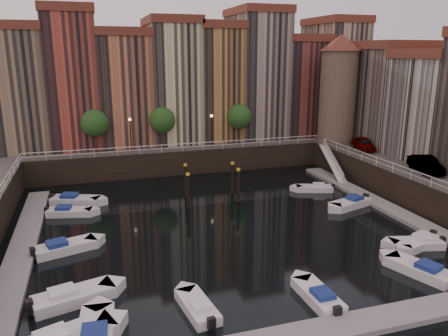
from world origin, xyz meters
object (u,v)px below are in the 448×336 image
object	(u,v)px
boat_left_2	(64,247)
car_b	(425,165)
mooring_pilings	(211,184)
boat_left_1	(72,297)
corner_tower	(338,88)
car_a	(364,145)
gangway	(333,161)

from	to	relation	value
boat_left_2	car_b	world-z (taller)	car_b
mooring_pilings	boat_left_1	world-z (taller)	mooring_pilings
corner_tower	car_a	distance (m)	8.05
boat_left_1	gangway	bearing A→B (deg)	18.79
corner_tower	car_b	bearing A→B (deg)	-86.64
car_a	car_b	bearing A→B (deg)	-75.33
corner_tower	boat_left_2	bearing A→B (deg)	-153.13
gangway	mooring_pilings	xyz separation A→B (m)	(-16.27, -3.83, -0.27)
boat_left_1	boat_left_2	distance (m)	7.55
corner_tower	mooring_pilings	distance (m)	22.58
gangway	car_b	bearing A→B (deg)	-70.70
car_a	car_b	world-z (taller)	car_b
car_a	car_b	distance (m)	10.64
boat_left_2	car_a	distance (m)	36.49
gangway	car_a	size ratio (longest dim) A/B	1.84
mooring_pilings	boat_left_2	world-z (taller)	mooring_pilings
mooring_pilings	car_a	bearing A→B (deg)	10.07
corner_tower	boat_left_1	bearing A→B (deg)	-143.13
corner_tower	car_a	size ratio (longest dim) A/B	3.06
gangway	boat_left_1	xyz separation A→B (m)	(-29.50, -19.80, -1.53)
mooring_pilings	corner_tower	bearing A→B (deg)	23.48
car_b	boat_left_1	bearing A→B (deg)	-149.55
corner_tower	boat_left_1	xyz separation A→B (m)	(-32.40, -24.30, -9.81)
mooring_pilings	car_b	distance (m)	21.37
corner_tower	gangway	size ratio (longest dim) A/B	1.66
corner_tower	boat_left_1	size ratio (longest dim) A/B	2.68
mooring_pilings	car_b	world-z (taller)	car_b
boat_left_1	corner_tower	bearing A→B (deg)	21.80
gangway	boat_left_2	xyz separation A→B (m)	(-30.23, -12.29, -1.55)
corner_tower	boat_left_2	distance (m)	38.42
mooring_pilings	boat_left_2	size ratio (longest dim) A/B	1.20
corner_tower	boat_left_2	world-z (taller)	corner_tower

